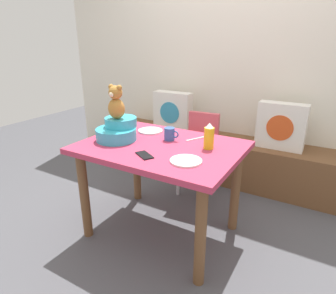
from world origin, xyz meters
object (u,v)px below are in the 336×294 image
at_px(dinner_plate_near, 186,161).
at_px(highchair, 199,143).
at_px(dining_table, 161,160).
at_px(dinner_plate_far, 150,131).
at_px(teddy_bear, 116,103).
at_px(cell_phone, 144,155).
at_px(pillow_floral_right, 281,126).
at_px(infant_seat_teal, 118,130).
at_px(pillow_floral_left, 173,111).
at_px(ketchup_bottle, 209,137).
at_px(book_stack, 205,132).
at_px(coffee_mug, 170,134).

bearing_deg(dinner_plate_near, highchair, 109.39).
bearing_deg(dining_table, highchair, 92.24).
distance_m(dinner_plate_near, dinner_plate_far, 0.68).
bearing_deg(dining_table, teddy_bear, -170.30).
relative_size(highchair, cell_phone, 5.49).
distance_m(pillow_floral_right, dinner_plate_near, 1.38).
bearing_deg(infant_seat_teal, pillow_floral_left, 99.80).
relative_size(teddy_bear, ketchup_bottle, 1.35).
relative_size(dining_table, highchair, 1.43).
distance_m(book_stack, dining_table, 1.19).
bearing_deg(ketchup_bottle, book_stack, 114.14).
xyz_separation_m(pillow_floral_left, coffee_mug, (0.55, -1.03, 0.11)).
distance_m(coffee_mug, dinner_plate_near, 0.43).
bearing_deg(book_stack, pillow_floral_right, -1.54).
bearing_deg(highchair, dinner_plate_far, -112.89).
distance_m(dining_table, ketchup_bottle, 0.40).
relative_size(dinner_plate_near, cell_phone, 1.39).
distance_m(book_stack, dinner_plate_far, 0.98).
height_order(dining_table, dinner_plate_far, dinner_plate_far).
distance_m(ketchup_bottle, coffee_mug, 0.33).
relative_size(pillow_floral_right, coffee_mug, 3.67).
relative_size(pillow_floral_left, teddy_bear, 1.76).
bearing_deg(coffee_mug, infant_seat_teal, -152.56).
relative_size(book_stack, highchair, 0.25).
relative_size(coffee_mug, dinner_plate_far, 0.60).
bearing_deg(book_stack, teddy_bear, -98.69).
bearing_deg(cell_phone, infant_seat_teal, 94.66).
relative_size(pillow_floral_right, ketchup_bottle, 2.38).
height_order(book_stack, coffee_mug, coffee_mug).
height_order(infant_seat_teal, teddy_bear, teddy_bear).
xyz_separation_m(dining_table, ketchup_bottle, (0.32, 0.10, 0.21)).
distance_m(highchair, cell_phone, 0.99).
height_order(dining_table, infant_seat_teal, infant_seat_teal).
xyz_separation_m(infant_seat_teal, cell_phone, (0.36, -0.18, -0.07)).
relative_size(book_stack, infant_seat_teal, 0.61).
xyz_separation_m(book_stack, ketchup_bottle, (0.48, -1.07, 0.33)).
height_order(ketchup_bottle, cell_phone, ketchup_bottle).
distance_m(coffee_mug, dinner_plate_far, 0.27).
xyz_separation_m(pillow_floral_right, cell_phone, (-0.61, -1.38, 0.06)).
relative_size(book_stack, coffee_mug, 1.67).
xyz_separation_m(book_stack, highchair, (0.13, -0.44, 0.03)).
bearing_deg(teddy_bear, ketchup_bottle, 13.42).
bearing_deg(dinner_plate_near, teddy_bear, 168.82).
xyz_separation_m(pillow_floral_right, dinner_plate_far, (-0.87, -0.92, 0.07)).
height_order(infant_seat_teal, ketchup_bottle, ketchup_bottle).
relative_size(pillow_floral_left, cell_phone, 3.06).
height_order(pillow_floral_left, pillow_floral_right, same).
relative_size(pillow_floral_right, highchair, 0.56).
bearing_deg(pillow_floral_left, teddy_bear, -80.21).
xyz_separation_m(highchair, infant_seat_teal, (-0.31, -0.79, 0.29)).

